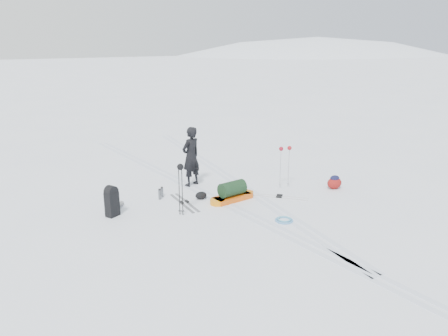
# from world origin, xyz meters

# --- Properties ---
(ground) EXTENTS (200.00, 200.00, 0.00)m
(ground) POSITION_xyz_m (0.00, 0.00, 0.00)
(ground) COLOR white
(ground) RESTS_ON ground
(snow_hill_backdrop) EXTENTS (359.50, 192.00, 162.45)m
(snow_hill_backdrop) POSITION_xyz_m (62.69, 84.02, -69.02)
(snow_hill_backdrop) COLOR white
(snow_hill_backdrop) RESTS_ON ground
(ski_tracks) EXTENTS (3.38, 17.97, 0.01)m
(ski_tracks) POSITION_xyz_m (0.61, 0.88, 0.00)
(ski_tracks) COLOR silver
(ski_tracks) RESTS_ON ground
(skier) EXTENTS (0.78, 0.62, 1.85)m
(skier) POSITION_xyz_m (-0.02, 1.84, 0.93)
(skier) COLOR black
(skier) RESTS_ON ground
(pulk_sled) EXTENTS (1.49, 0.58, 0.56)m
(pulk_sled) POSITION_xyz_m (0.33, 0.05, 0.21)
(pulk_sled) COLOR #D7540C
(pulk_sled) RESTS_ON ground
(expedition_rucksack) EXTENTS (0.70, 0.82, 0.82)m
(expedition_rucksack) POSITION_xyz_m (-2.87, 0.80, 0.38)
(expedition_rucksack) COLOR black
(expedition_rucksack) RESTS_ON ground
(ski_poles_black) EXTENTS (0.17, 0.17, 1.38)m
(ski_poles_black) POSITION_xyz_m (-1.37, -0.13, 1.13)
(ski_poles_black) COLOR black
(ski_poles_black) RESTS_ON ground
(ski_poles_silver) EXTENTS (0.41, 0.19, 1.30)m
(ski_poles_silver) POSITION_xyz_m (2.30, 0.15, 1.08)
(ski_poles_silver) COLOR #B5B7BC
(ski_poles_silver) RESTS_ON ground
(touring_skis_grey) EXTENTS (0.36, 1.62, 0.06)m
(touring_skis_grey) POSITION_xyz_m (-0.92, 0.58, 0.01)
(touring_skis_grey) COLOR gray
(touring_skis_grey) RESTS_ON ground
(touring_skis_white) EXTENTS (1.28, 1.39, 0.06)m
(touring_skis_white) POSITION_xyz_m (1.61, -0.48, 0.01)
(touring_skis_white) COLOR silver
(touring_skis_white) RESTS_ON ground
(rope_coil) EXTENTS (0.57, 0.57, 0.06)m
(rope_coil) POSITION_xyz_m (0.63, -1.87, 0.03)
(rope_coil) COLOR #5595CF
(rope_coil) RESTS_ON ground
(small_daypack) EXTENTS (0.53, 0.42, 0.41)m
(small_daypack) POSITION_xyz_m (3.52, -0.77, 0.20)
(small_daypack) COLOR maroon
(small_daypack) RESTS_ON ground
(thermos_pair) EXTENTS (0.24, 0.27, 0.31)m
(thermos_pair) POSITION_xyz_m (-1.30, 1.30, 0.15)
(thermos_pair) COLOR #5B5F63
(thermos_pair) RESTS_ON ground
(stuff_sack) EXTENTS (0.39, 0.32, 0.21)m
(stuff_sack) POSITION_xyz_m (-0.37, 0.61, 0.11)
(stuff_sack) COLOR black
(stuff_sack) RESTS_ON ground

